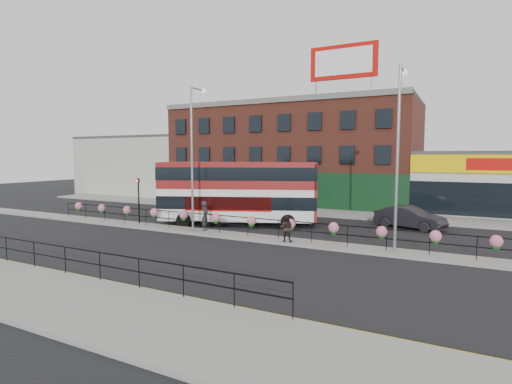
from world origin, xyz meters
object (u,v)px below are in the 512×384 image
at_px(lamp_column_west, 194,146).
at_px(car, 410,217).
at_px(pedestrian_a, 205,216).
at_px(pedestrian_b, 286,228).
at_px(lamp_column_east, 399,143).
at_px(double_decker_bus, 238,187).

bearing_deg(lamp_column_west, car, 32.73).
height_order(pedestrian_a, lamp_column_west, lamp_column_west).
height_order(pedestrian_b, lamp_column_east, lamp_column_east).
bearing_deg(lamp_column_west, double_decker_bus, 73.42).
bearing_deg(lamp_column_east, pedestrian_b, -174.82).
height_order(car, pedestrian_a, pedestrian_a).
xyz_separation_m(car, lamp_column_west, (-12.13, -7.80, 4.80)).
xyz_separation_m(lamp_column_west, lamp_column_east, (12.32, 0.04, 0.03)).
distance_m(pedestrian_a, lamp_column_west, 4.52).
height_order(car, lamp_column_east, lamp_column_east).
relative_size(lamp_column_west, lamp_column_east, 1.00).
relative_size(double_decker_bus, car, 2.31).
distance_m(lamp_column_west, lamp_column_east, 12.32).
height_order(pedestrian_a, pedestrian_b, pedestrian_a).
bearing_deg(double_decker_bus, lamp_column_west, -106.58).
height_order(car, lamp_column_west, lamp_column_west).
distance_m(double_decker_bus, car, 11.94).
xyz_separation_m(pedestrian_b, lamp_column_west, (-6.58, 0.48, 4.64)).
xyz_separation_m(double_decker_bus, pedestrian_a, (-0.44, -3.50, -1.66)).
relative_size(car, pedestrian_a, 2.58).
relative_size(car, lamp_column_west, 0.53).
bearing_deg(pedestrian_b, pedestrian_a, -14.33).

